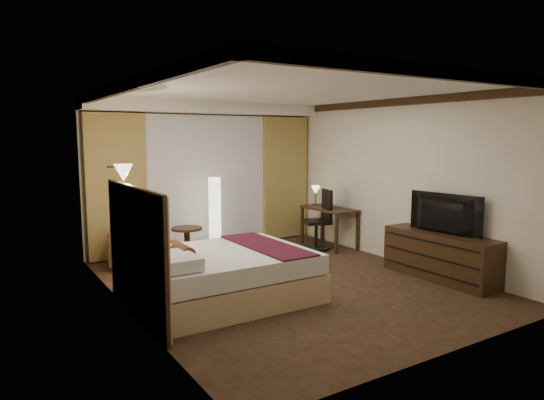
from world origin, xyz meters
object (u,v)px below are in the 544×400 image
desk (329,227)px  television (441,211)px  dresser (440,256)px  side_table (187,244)px  floor_lamp (215,215)px  bed (223,275)px  armchair (134,245)px  office_chair (316,220)px

desk → television: size_ratio=1.00×
dresser → television: television is taller
side_table → desk: desk is taller
floor_lamp → television: bearing=-57.2°
dresser → television: bearing=180.0°
desk → dresser: 2.53m
bed → television: television is taller
armchair → side_table: bearing=14.6°
bed → floor_lamp: 2.57m
bed → television: bearing=-16.0°
side_table → office_chair: bearing=-12.0°
floor_lamp → television: floor_lamp is taller
side_table → dresser: bearing=-47.4°
floor_lamp → office_chair: bearing=-23.3°
side_table → television: size_ratio=0.49×
desk → television: bearing=-89.5°
floor_lamp → dresser: 3.86m
armchair → dresser: size_ratio=0.41×
side_table → television: (2.71, -2.97, 0.73)m
bed → office_chair: office_chair is taller
desk → office_chair: 0.39m
office_chair → television: 2.54m
bed → desk: desk is taller
armchair → television: television is taller
dresser → television: 0.68m
armchair → office_chair: 3.28m
side_table → desk: (2.69, -0.45, 0.09)m
side_table → office_chair: size_ratio=0.51×
side_table → television: bearing=-47.7°
dresser → television: (-0.03, 0.00, 0.67)m
bed → desk: (3.05, 1.65, 0.06)m
office_chair → side_table: bearing=-176.0°
bed → television: (3.07, -0.88, 0.70)m
floor_lamp → side_table: bearing=-159.2°
office_chair → dresser: 2.52m
office_chair → television: office_chair is taller
office_chair → television: bearing=-65.8°
desk → office_chair: office_chair is taller
armchair → desk: size_ratio=0.63×
floor_lamp → desk: floor_lamp is taller
desk → office_chair: size_ratio=1.03×
bed → dresser: (3.10, -0.88, 0.02)m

